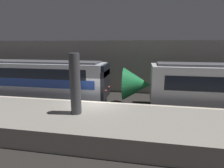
% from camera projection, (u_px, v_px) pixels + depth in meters
% --- Properties ---
extents(ground_plane, '(120.00, 120.00, 0.00)m').
position_uv_depth(ground_plane, '(94.00, 116.00, 12.62)').
color(ground_plane, '#282623').
extents(platform, '(40.00, 4.71, 1.10)m').
position_uv_depth(platform, '(83.00, 123.00, 10.24)').
color(platform, gray).
rests_on(platform, ground).
extents(station_rear_barrier, '(50.00, 0.15, 5.43)m').
position_uv_depth(station_rear_barrier, '(111.00, 67.00, 18.58)').
color(station_rear_barrier, '#9E998E').
rests_on(station_rear_barrier, ground).
extents(support_pillar_near, '(0.60, 0.60, 3.49)m').
position_uv_depth(support_pillar_near, '(75.00, 84.00, 9.86)').
color(support_pillar_near, '#47474C').
rests_on(support_pillar_near, platform).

